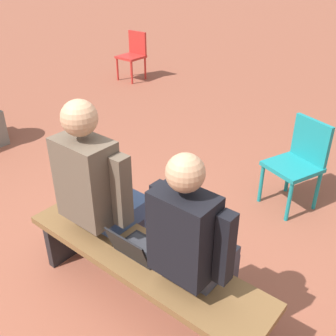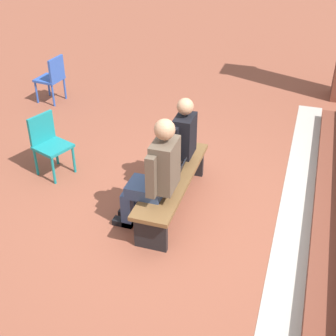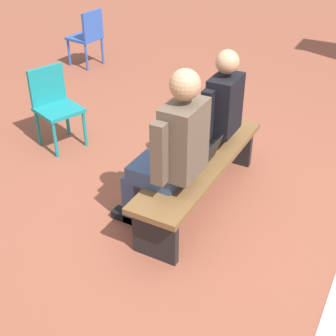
{
  "view_description": "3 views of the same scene",
  "coord_description": "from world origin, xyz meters",
  "px_view_note": "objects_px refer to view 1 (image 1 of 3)",
  "views": [
    {
      "loc": [
        -1.54,
        1.22,
        2.19
      ],
      "look_at": [
        -0.21,
        -0.41,
        0.99
      ],
      "focal_mm": 42.0,
      "sensor_mm": 36.0,
      "label": 1
    },
    {
      "loc": [
        4.3,
        1.22,
        3.52
      ],
      "look_at": [
        -0.2,
        -0.22,
        0.55
      ],
      "focal_mm": 50.0,
      "sensor_mm": 36.0,
      "label": 2
    },
    {
      "loc": [
        2.95,
        1.22,
        2.54
      ],
      "look_at": [
        0.37,
        -0.18,
        0.68
      ],
      "focal_mm": 50.0,
      "sensor_mm": 36.0,
      "label": 3
    }
  ],
  "objects_px": {
    "laptop": "(137,248)",
    "plastic_chair_far_right": "(134,53)",
    "person_adult": "(101,189)",
    "bench": "(142,266)",
    "person_student": "(194,242)",
    "plastic_chair_far_left": "(299,159)"
  },
  "relations": [
    {
      "from": "laptop",
      "to": "plastic_chair_far_right",
      "type": "relative_size",
      "value": 0.38
    },
    {
      "from": "person_adult",
      "to": "plastic_chair_far_right",
      "type": "relative_size",
      "value": 1.68
    },
    {
      "from": "bench",
      "to": "plastic_chair_far_right",
      "type": "relative_size",
      "value": 2.14
    },
    {
      "from": "person_student",
      "to": "laptop",
      "type": "bearing_deg",
      "value": 11.43
    },
    {
      "from": "plastic_chair_far_right",
      "to": "plastic_chair_far_left",
      "type": "relative_size",
      "value": 1.0
    },
    {
      "from": "laptop",
      "to": "plastic_chair_far_right",
      "type": "height_order",
      "value": "plastic_chair_far_right"
    },
    {
      "from": "person_adult",
      "to": "plastic_chair_far_left",
      "type": "bearing_deg",
      "value": -111.6
    },
    {
      "from": "plastic_chair_far_left",
      "to": "person_adult",
      "type": "bearing_deg",
      "value": 68.4
    },
    {
      "from": "bench",
      "to": "plastic_chair_far_left",
      "type": "xyz_separation_m",
      "value": [
        -0.27,
        -1.84,
        0.13
      ]
    },
    {
      "from": "person_adult",
      "to": "plastic_chair_far_right",
      "type": "xyz_separation_m",
      "value": [
        3.3,
        -3.76,
        -0.26
      ]
    },
    {
      "from": "person_student",
      "to": "plastic_chair_far_left",
      "type": "distance_m",
      "value": 1.79
    },
    {
      "from": "laptop",
      "to": "plastic_chair_far_right",
      "type": "bearing_deg",
      "value": -46.04
    },
    {
      "from": "person_adult",
      "to": "plastic_chair_far_right",
      "type": "height_order",
      "value": "person_adult"
    },
    {
      "from": "laptop",
      "to": "bench",
      "type": "bearing_deg",
      "value": -151.74
    },
    {
      "from": "bench",
      "to": "laptop",
      "type": "relative_size",
      "value": 5.62
    },
    {
      "from": "laptop",
      "to": "plastic_chair_far_left",
      "type": "relative_size",
      "value": 0.38
    },
    {
      "from": "bench",
      "to": "plastic_chair_far_left",
      "type": "height_order",
      "value": "plastic_chair_far_left"
    },
    {
      "from": "bench",
      "to": "person_student",
      "type": "xyz_separation_m",
      "value": [
        -0.36,
        -0.07,
        0.35
      ]
    },
    {
      "from": "person_adult",
      "to": "bench",
      "type": "bearing_deg",
      "value": 170.45
    },
    {
      "from": "plastic_chair_far_left",
      "to": "laptop",
      "type": "bearing_deg",
      "value": 80.86
    },
    {
      "from": "plastic_chair_far_right",
      "to": "plastic_chair_far_left",
      "type": "distance_m",
      "value": 4.47
    },
    {
      "from": "laptop",
      "to": "plastic_chair_far_right",
      "type": "distance_m",
      "value": 5.34
    }
  ]
}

